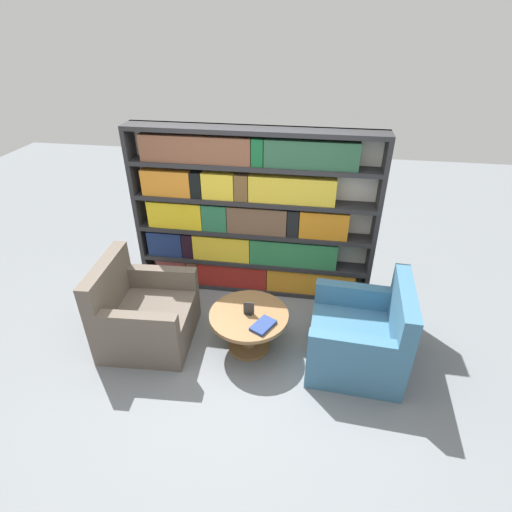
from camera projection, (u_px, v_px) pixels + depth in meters
name	position (u px, v px, depth m)	size (l,w,h in m)	color
ground_plane	(233.00, 361.00, 4.03)	(14.00, 14.00, 0.00)	slate
bookshelf	(249.00, 217.00, 4.63)	(2.79, 0.30, 2.00)	silver
armchair_left	(144.00, 315.00, 4.17)	(0.94, 0.96, 0.92)	brown
armchair_right	(361.00, 338.00, 3.87)	(0.93, 0.95, 0.92)	#386684
coffee_table	(249.00, 323.00, 4.04)	(0.80, 0.80, 0.44)	brown
table_sign	(249.00, 309.00, 3.94)	(0.11, 0.06, 0.14)	black
stray_book	(263.00, 325.00, 3.80)	(0.25, 0.29, 0.03)	navy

